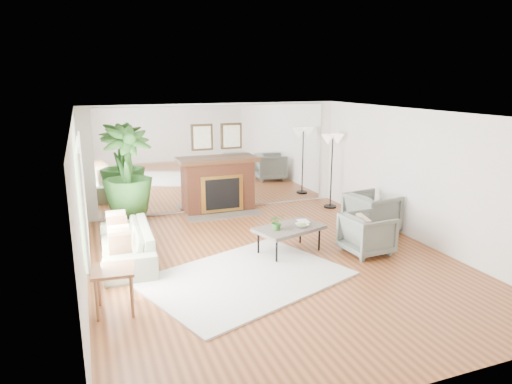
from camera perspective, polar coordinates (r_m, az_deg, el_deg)
name	(u,v)px	position (r m, az deg, el deg)	size (l,w,h in m)	color
ground	(274,262)	(7.87, 2.33, -8.77)	(7.00, 7.00, 0.00)	brown
wall_left	(81,209)	(6.91, -21.06, -2.01)	(0.02, 7.00, 2.50)	silver
wall_right	(423,178)	(9.05, 20.11, 1.70)	(0.02, 7.00, 2.50)	silver
wall_back	(217,158)	(10.71, -4.95, 4.29)	(6.00, 0.02, 2.50)	silver
mirror_panel	(217,158)	(10.69, -4.92, 4.27)	(5.40, 0.04, 2.40)	silver
window_panel	(82,196)	(7.27, -20.91, -0.41)	(0.04, 2.40, 1.50)	#B2E09E
fireplace	(220,184)	(10.60, -4.54, 0.94)	(1.85, 0.83, 2.05)	brown
area_rug	(245,278)	(7.25, -1.35, -10.67)	(2.98, 2.13, 0.03)	beige
coffee_table	(289,229)	(8.16, 4.19, -4.64)	(1.36, 1.02, 0.48)	#554C43
sofa	(126,244)	(8.12, -15.91, -6.28)	(2.08, 0.81, 0.61)	gray
armchair_back	(372,213)	(9.53, 14.28, -2.52)	(0.87, 0.89, 0.81)	slate
armchair_front	(367,234)	(8.38, 13.72, -5.09)	(0.77, 0.80, 0.72)	slate
side_table	(114,276)	(6.40, -17.37, -9.94)	(0.59, 0.59, 0.62)	brown
potted_ficus	(127,175)	(9.72, -15.78, 2.11)	(1.17, 1.17, 2.12)	black
floor_lamp	(333,145)	(10.94, 9.54, 5.76)	(0.58, 0.32, 1.78)	black
tabletop_plant	(277,222)	(7.93, 2.65, -3.76)	(0.26, 0.23, 0.29)	#306826
fruit_bowl	(302,225)	(8.16, 5.77, -4.16)	(0.23, 0.23, 0.06)	brown
book	(299,222)	(8.41, 5.35, -3.73)	(0.19, 0.26, 0.02)	brown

